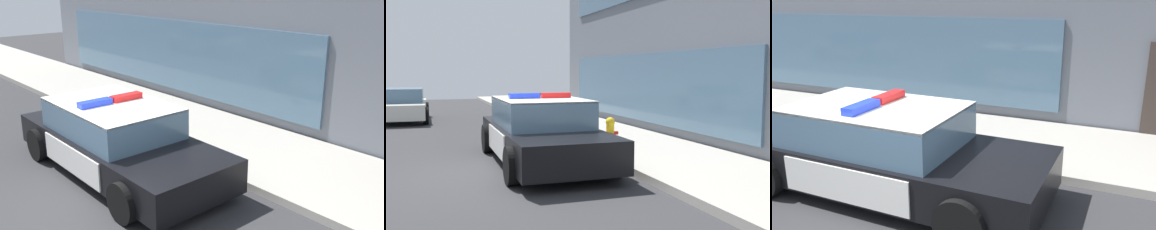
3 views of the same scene
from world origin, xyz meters
The scene contains 4 objects.
ground centered at (0.00, 0.00, 0.00)m, with size 48.00×48.00×0.00m, color #303033.
sidewalk centered at (0.00, 3.48, 0.07)m, with size 48.00×2.86×0.15m, color #A39E93.
police_cruiser centered at (-0.94, 0.77, 0.68)m, with size 5.02×2.17×1.49m.
fire_hydrant centered at (-1.38, 2.55, 0.50)m, with size 0.34×0.39×0.73m.
Camera 1 is at (5.97, -3.44, 3.65)m, focal length 40.77 mm.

